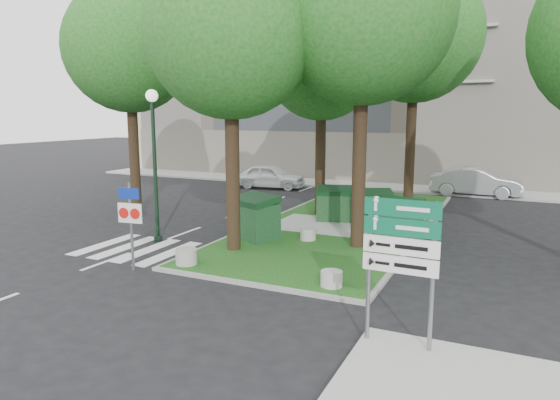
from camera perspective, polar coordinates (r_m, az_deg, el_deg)
The scene contains 23 objects.
ground at distance 13.46m, azimuth -5.13°, elevation -9.38°, with size 120.00×120.00×0.00m, color black.
median_island at distance 20.34m, azimuth 7.51°, elevation -2.59°, with size 6.00×16.00×0.12m, color #154112.
median_kerb at distance 20.34m, azimuth 7.51°, elevation -2.62°, with size 6.30×16.30×0.10m, color gray.
building_sidewalk at distance 30.47m, azimuth 12.62°, elevation 1.43°, with size 42.00×3.00×0.12m, color #999993.
zebra_crossing at distance 16.69m, azimuth -13.76°, elevation -5.77°, with size 5.00×3.00×0.01m, color silver.
apartment_building at distance 37.68m, azimuth 15.67°, elevation 15.00°, with size 41.00×12.00×16.00m, color tan.
tree_median_near_left at distance 15.89m, azimuth -5.32°, elevation 20.32°, with size 5.20×5.20×10.53m.
tree_median_mid at distance 21.47m, azimuth 5.09°, elevation 16.69°, with size 4.80×4.80×9.99m.
tree_median_far at distance 23.70m, azimuth 15.52°, elevation 19.01°, with size 5.80×5.80×11.93m.
tree_street_left at distance 22.81m, azimuth -16.68°, elevation 17.63°, with size 5.40×5.40×11.00m.
dumpster_a at distance 17.36m, azimuth -2.96°, elevation -1.99°, with size 1.99×1.74×1.54m.
dumpster_b at distance 20.37m, azimuth 6.34°, elevation -0.45°, with size 1.73×1.42×1.40m.
dumpster_c at distance 19.68m, azimuth 10.51°, elevation -0.92°, with size 1.80×1.55×1.40m.
dumpster_d at distance 17.75m, azimuth 13.38°, elevation -2.19°, with size 1.72×1.38×1.41m.
bollard_left at distance 14.76m, azimuth -10.66°, elevation -6.37°, with size 0.62×0.62×0.44m, color #9A9995.
bollard_right at distance 12.79m, azimuth 5.90°, elevation -8.93°, with size 0.55×0.55×0.40m, color #A7A7A2.
bollard_mid at distance 17.25m, azimuth 3.21°, elevation -3.91°, with size 0.55×0.55×0.40m, color #9B9C97.
litter_bin at distance 21.41m, azimuth 15.94°, elevation -1.10°, with size 0.42×0.42×0.73m, color #D1DF1A.
street_lamp at distance 17.59m, azimuth -14.20°, elevation 5.84°, with size 0.42×0.42×5.21m.
traffic_sign_pole at distance 14.60m, azimuth -16.70°, elevation -1.61°, with size 0.76×0.13×2.54m.
directional_sign at distance 9.45m, azimuth 13.66°, elevation -5.51°, with size 1.39×0.11×2.79m.
car_white at distance 29.73m, azimuth -1.17°, elevation 2.74°, with size 1.69×4.20×1.43m, color white.
car_silver at distance 28.81m, azimuth 21.50°, elevation 1.92°, with size 1.63×4.67×1.54m, color #9FA2A7.
Camera 1 is at (6.44, -10.95, 4.44)m, focal length 32.00 mm.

